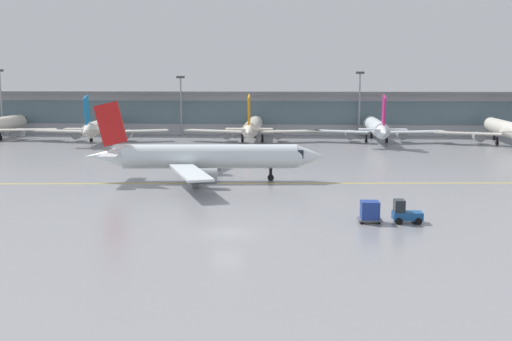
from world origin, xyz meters
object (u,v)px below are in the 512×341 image
object	(u,v)px
baggage_tug	(405,213)
apron_light_mast_1	(181,103)
apron_light_mast_0	(1,99)
apron_light_mast_2	(359,101)
gate_airplane_3	(376,127)
cargo_dolly_lead	(370,211)
taxiing_regional_jet	(207,157)
gate_airplane_2	(253,127)
gate_airplane_1	(102,127)
gate_airplane_4	(506,129)

from	to	relation	value
baggage_tug	apron_light_mast_1	size ratio (longest dim) A/B	0.20
apron_light_mast_0	apron_light_mast_2	size ratio (longest dim) A/B	1.04
gate_airplane_3	cargo_dolly_lead	size ratio (longest dim) A/B	13.60
taxiing_regional_jet	baggage_tug	xyz separation A→B (m)	(20.84, -21.35, -2.10)
gate_airplane_2	apron_light_mast_2	distance (m)	25.07
gate_airplane_3	apron_light_mast_1	size ratio (longest dim) A/B	2.26
cargo_dolly_lead	baggage_tug	bearing A→B (deg)	-0.00
gate_airplane_1	gate_airplane_3	size ratio (longest dim) A/B	0.99
gate_airplane_4	baggage_tug	size ratio (longest dim) A/B	11.07
cargo_dolly_lead	apron_light_mast_1	bearing A→B (deg)	109.70
cargo_dolly_lead	apron_light_mast_2	bearing A→B (deg)	83.31
gate_airplane_1	taxiing_regional_jet	distance (m)	54.18
taxiing_regional_jet	apron_light_mast_2	world-z (taller)	apron_light_mast_2
baggage_tug	apron_light_mast_0	distance (m)	109.23
cargo_dolly_lead	gate_airplane_4	bearing A→B (deg)	61.60
gate_airplane_1	gate_airplane_2	bearing A→B (deg)	-91.70
gate_airplane_1	apron_light_mast_2	size ratio (longest dim) A/B	2.09
gate_airplane_1	apron_light_mast_1	distance (m)	18.94
gate_airplane_2	apron_light_mast_0	world-z (taller)	apron_light_mast_0
gate_airplane_4	cargo_dolly_lead	world-z (taller)	gate_airplane_4
baggage_tug	taxiing_regional_jet	bearing A→B (deg)	132.42
taxiing_regional_jet	apron_light_mast_1	xyz separation A→B (m)	(-14.02, 58.76, 4.16)
baggage_tug	cargo_dolly_lead	size ratio (longest dim) A/B	1.23
baggage_tug	cargo_dolly_lead	bearing A→B (deg)	180.00
apron_light_mast_1	gate_airplane_4	bearing A→B (deg)	-11.55
gate_airplane_2	gate_airplane_3	size ratio (longest dim) A/B	1.00
gate_airplane_4	apron_light_mast_1	distance (m)	66.59
gate_airplane_1	gate_airplane_2	distance (m)	30.23
gate_airplane_2	apron_light_mast_1	size ratio (longest dim) A/B	2.26
gate_airplane_2	gate_airplane_4	size ratio (longest dim) A/B	1.00
apron_light_mast_0	apron_light_mast_2	world-z (taller)	apron_light_mast_0
cargo_dolly_lead	apron_light_mast_1	world-z (taller)	apron_light_mast_1
gate_airplane_4	taxiing_regional_jet	world-z (taller)	taxiing_regional_jet
gate_airplane_1	taxiing_regional_jet	bearing A→B (deg)	-153.37
gate_airplane_4	gate_airplane_1	bearing A→B (deg)	90.77
cargo_dolly_lead	taxiing_regional_jet	bearing A→B (deg)	127.67
taxiing_regional_jet	apron_light_mast_1	size ratio (longest dim) A/B	2.33
gate_airplane_3	apron_light_mast_0	xyz separation A→B (m)	(-80.66, 9.70, 4.97)
apron_light_mast_0	cargo_dolly_lead	bearing A→B (deg)	-48.00
taxiing_regional_jet	baggage_tug	distance (m)	29.90
gate_airplane_2	cargo_dolly_lead	size ratio (longest dim) A/B	13.60
gate_airplane_2	baggage_tug	world-z (taller)	gate_airplane_2
gate_airplane_4	taxiing_regional_jet	xyz separation A→B (m)	(-51.09, -45.46, 0.08)
gate_airplane_1	taxiing_regional_jet	size ratio (longest dim) A/B	0.96
gate_airplane_1	baggage_tug	xyz separation A→B (m)	(48.64, -67.84, -1.98)
gate_airplane_3	apron_light_mast_1	xyz separation A→B (m)	(-40.82, 10.41, 4.24)
apron_light_mast_0	apron_light_mast_1	world-z (taller)	apron_light_mast_0
gate_airplane_4	apron_light_mast_0	xyz separation A→B (m)	(-104.95, 12.59, 4.97)
gate_airplane_2	taxiing_regional_jet	size ratio (longest dim) A/B	0.97
gate_airplane_2	gate_airplane_4	xyz separation A→B (m)	(48.70, -2.38, 0.00)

